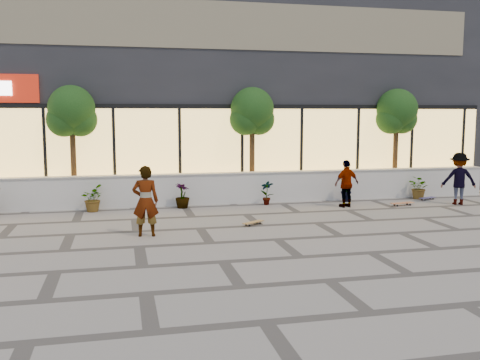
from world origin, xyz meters
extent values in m
plane|color=gray|center=(0.00, 0.00, 0.00)|extent=(80.00, 80.00, 0.00)
cube|color=silver|center=(0.00, 7.00, 0.50)|extent=(22.00, 0.35, 1.00)
cube|color=#B2AFA8|center=(0.00, 7.00, 1.02)|extent=(22.00, 0.42, 0.04)
cube|color=black|center=(0.00, 12.50, 4.25)|extent=(24.00, 9.00, 8.50)
cube|color=#EFBF5F|center=(0.00, 7.98, 1.70)|extent=(23.04, 0.05, 3.00)
cube|color=black|center=(0.00, 7.95, 3.25)|extent=(23.04, 0.08, 0.15)
cube|color=brown|center=(0.00, 7.98, 6.00)|extent=(21.60, 0.05, 1.60)
imported|color=#183D13|center=(-2.90, 6.45, 0.41)|extent=(0.68, 0.77, 0.81)
imported|color=#183D13|center=(-0.10, 6.45, 0.41)|extent=(0.64, 0.64, 0.81)
imported|color=#183D13|center=(2.70, 6.45, 0.41)|extent=(0.46, 0.35, 0.81)
imported|color=#183D13|center=(5.50, 6.45, 0.41)|extent=(0.55, 0.57, 0.81)
imported|color=#183D13|center=(8.30, 6.45, 0.41)|extent=(0.77, 0.84, 0.81)
cylinder|color=#482D19|center=(-3.50, 7.70, 1.62)|extent=(0.18, 0.18, 3.24)
sphere|color=#183D13|center=(-3.50, 7.70, 3.17)|extent=(1.50, 1.50, 1.50)
sphere|color=#183D13|center=(-3.75, 7.65, 2.81)|extent=(1.10, 1.10, 1.10)
sphere|color=#183D13|center=(-3.25, 7.75, 2.81)|extent=(1.10, 1.10, 1.10)
cylinder|color=#482D19|center=(2.50, 7.70, 1.62)|extent=(0.18, 0.18, 3.24)
sphere|color=#183D13|center=(2.50, 7.70, 3.17)|extent=(1.50, 1.50, 1.50)
sphere|color=#183D13|center=(2.25, 7.65, 2.81)|extent=(1.10, 1.10, 1.10)
sphere|color=#183D13|center=(2.75, 7.75, 2.81)|extent=(1.10, 1.10, 1.10)
cylinder|color=#482D19|center=(8.00, 7.70, 1.62)|extent=(0.18, 0.18, 3.24)
sphere|color=#183D13|center=(8.00, 7.70, 3.17)|extent=(1.50, 1.50, 1.50)
sphere|color=#183D13|center=(7.75, 7.65, 2.81)|extent=(1.10, 1.10, 1.10)
sphere|color=#183D13|center=(8.25, 7.75, 2.81)|extent=(1.10, 1.10, 1.10)
imported|color=white|center=(-1.43, 2.69, 0.87)|extent=(0.67, 0.47, 1.75)
imported|color=white|center=(5.08, 5.46, 0.77)|extent=(0.96, 0.58, 1.53)
imported|color=#9F311D|center=(8.93, 5.14, 0.86)|extent=(1.27, 0.99, 1.73)
cube|color=olive|center=(1.48, 3.40, 0.08)|extent=(0.68, 0.54, 0.02)
cylinder|color=black|center=(1.62, 3.58, 0.03)|extent=(0.06, 0.05, 0.05)
cylinder|color=black|center=(1.69, 3.47, 0.03)|extent=(0.06, 0.05, 0.05)
cylinder|color=black|center=(1.26, 3.34, 0.03)|extent=(0.06, 0.05, 0.05)
cylinder|color=black|center=(1.33, 3.23, 0.03)|extent=(0.06, 0.05, 0.05)
cube|color=#A05834|center=(7.00, 5.31, 0.09)|extent=(0.84, 0.33, 0.02)
cylinder|color=black|center=(7.24, 5.42, 0.03)|extent=(0.06, 0.04, 0.06)
cylinder|color=black|center=(7.26, 5.27, 0.03)|extent=(0.06, 0.04, 0.06)
cylinder|color=black|center=(6.74, 5.34, 0.03)|extent=(0.06, 0.04, 0.06)
cylinder|color=black|center=(6.76, 5.20, 0.03)|extent=(0.06, 0.04, 0.06)
cube|color=#48427A|center=(8.48, 6.20, 0.08)|extent=(0.73, 0.42, 0.02)
cylinder|color=black|center=(8.66, 6.34, 0.03)|extent=(0.06, 0.04, 0.05)
cylinder|color=black|center=(8.71, 6.22, 0.03)|extent=(0.06, 0.04, 0.05)
cylinder|color=black|center=(8.25, 6.18, 0.03)|extent=(0.06, 0.04, 0.05)
cylinder|color=black|center=(8.29, 6.06, 0.03)|extent=(0.06, 0.04, 0.05)
camera|label=1|loc=(-1.98, -10.42, 3.00)|focal=40.00mm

